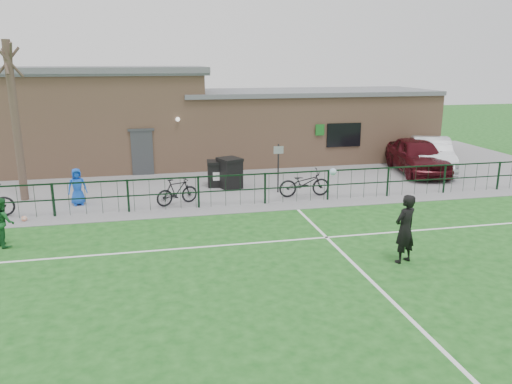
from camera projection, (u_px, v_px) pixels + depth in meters
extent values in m
plane|color=#175018|center=(304.00, 304.00, 11.11)|extent=(90.00, 90.00, 0.00)
cube|color=slate|center=(218.00, 174.00, 23.86)|extent=(34.00, 13.00, 0.02)
cube|color=white|center=(240.00, 207.00, 18.48)|extent=(28.00, 0.10, 0.01)
cube|color=white|center=(263.00, 242.00, 14.89)|extent=(28.00, 0.10, 0.01)
cube|color=white|center=(386.00, 296.00, 11.52)|extent=(0.10, 16.00, 0.01)
cube|color=black|center=(239.00, 190.00, 18.51)|extent=(28.00, 0.10, 1.20)
cylinder|color=#45342A|center=(16.00, 123.00, 18.62)|extent=(0.30, 0.30, 6.00)
cube|color=black|center=(216.00, 174.00, 21.35)|extent=(0.73, 0.82, 1.02)
cube|color=black|center=(230.00, 174.00, 21.02)|extent=(1.06, 1.12, 1.20)
cylinder|color=black|center=(278.00, 168.00, 20.19)|extent=(0.07, 0.07, 2.00)
imported|color=#3F0B11|center=(417.00, 156.00, 23.79)|extent=(2.81, 5.18, 1.67)
imported|color=#B4B6BC|center=(431.00, 154.00, 24.29)|extent=(3.39, 5.13, 1.60)
imported|color=black|center=(177.00, 192.00, 18.60)|extent=(1.72, 1.08, 1.00)
imported|color=black|center=(304.00, 183.00, 19.72)|extent=(2.07, 0.73, 1.08)
imported|color=blue|center=(77.00, 187.00, 18.51)|extent=(0.76, 0.58, 1.39)
imported|color=black|center=(405.00, 229.00, 13.22)|extent=(0.81, 0.68, 1.88)
sphere|color=white|center=(333.00, 172.00, 15.30)|extent=(0.22, 0.22, 0.22)
imported|color=#185726|center=(3.00, 222.00, 14.47)|extent=(0.83, 0.89, 1.45)
sphere|color=silver|center=(24.00, 219.00, 16.80)|extent=(0.20, 0.20, 0.20)
cube|color=tan|center=(210.00, 129.00, 26.25)|extent=(24.00, 5.00, 3.50)
cube|color=tan|center=(82.00, 85.00, 24.36)|extent=(11.52, 5.00, 1.20)
cube|color=#525459|center=(80.00, 70.00, 24.18)|extent=(12.02, 5.40, 0.28)
cube|color=#525459|center=(306.00, 92.00, 26.86)|extent=(13.44, 5.30, 0.22)
cube|color=#383A3D|center=(142.00, 153.00, 23.32)|extent=(1.00, 0.08, 2.10)
cube|color=black|center=(344.00, 135.00, 25.23)|extent=(1.80, 0.08, 1.20)
cube|color=#19661E|center=(320.00, 130.00, 24.84)|extent=(0.45, 0.04, 0.55)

